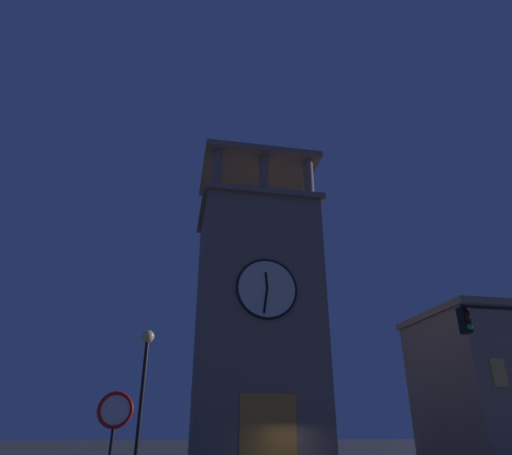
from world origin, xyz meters
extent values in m
cube|color=gray|center=(1.05, -5.52, 8.44)|extent=(7.91, 7.12, 16.87)
cube|color=gray|center=(1.05, -5.52, 17.07)|extent=(8.51, 7.72, 0.40)
cylinder|color=gray|center=(-2.31, -2.57, 18.82)|extent=(0.70, 0.70, 3.09)
cylinder|color=gray|center=(1.05, -2.57, 18.82)|extent=(0.70, 0.70, 3.09)
cylinder|color=gray|center=(4.40, -2.57, 18.82)|extent=(0.70, 0.70, 3.09)
cylinder|color=gray|center=(-2.31, -8.48, 18.82)|extent=(0.70, 0.70, 3.09)
cylinder|color=gray|center=(1.05, -8.48, 18.82)|extent=(0.70, 0.70, 3.09)
cylinder|color=gray|center=(4.40, -8.48, 18.82)|extent=(0.70, 0.70, 3.09)
cube|color=gray|center=(1.05, -5.52, 20.56)|extent=(8.51, 7.72, 0.40)
cylinder|color=black|center=(1.05, -5.52, 22.12)|extent=(0.12, 0.12, 2.70)
cylinder|color=silver|center=(1.05, -1.91, 10.13)|extent=(3.75, 0.12, 3.75)
torus|color=black|center=(1.05, -1.89, 10.13)|extent=(3.91, 0.16, 3.91)
cube|color=black|center=(1.09, -1.81, 10.65)|extent=(0.20, 0.06, 1.04)
cube|color=black|center=(1.16, -1.81, 9.34)|extent=(0.34, 0.06, 1.59)
cube|color=orange|center=(1.05, -2.02, 2.00)|extent=(3.20, 0.24, 4.00)
cube|color=#E0B259|center=(-14.26, -2.28, 5.49)|extent=(1.00, 0.12, 1.80)
cylinder|color=black|center=(-2.98, 12.77, 5.38)|extent=(2.75, 0.12, 0.12)
cube|color=black|center=(-1.61, 12.77, 4.96)|extent=(0.22, 0.30, 0.75)
sphere|color=#360505|center=(-1.61, 12.95, 5.23)|extent=(0.16, 0.16, 0.16)
sphere|color=#392705|center=(-1.61, 12.95, 4.98)|extent=(0.16, 0.16, 0.16)
sphere|color=#18C154|center=(-1.61, 12.95, 4.73)|extent=(0.16, 0.16, 0.16)
cylinder|color=black|center=(7.46, 8.00, 2.43)|extent=(0.14, 0.14, 4.86)
sphere|color=#F9DB8C|center=(7.46, 8.00, 5.08)|extent=(0.44, 0.44, 0.44)
cylinder|color=white|center=(7.72, 13.16, 2.49)|extent=(0.70, 0.04, 0.70)
torus|color=red|center=(7.72, 13.18, 2.49)|extent=(0.78, 0.08, 0.78)
camera|label=1|loc=(6.61, 24.10, 2.07)|focal=31.02mm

